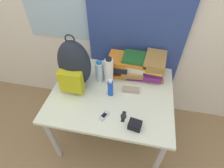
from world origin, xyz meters
TOP-DOWN VIEW (x-y plane):
  - wall_back at (-0.00, 0.96)m, footprint 6.00×0.06m
  - curtain_blue at (0.14, 0.91)m, footprint 0.92×0.04m
  - desk at (0.00, 0.44)m, footprint 1.08×0.88m
  - backpack at (-0.34, 0.47)m, footprint 0.29×0.27m
  - book_stack_left at (0.00, 0.73)m, footprint 0.22×0.27m
  - book_stack_center at (0.15, 0.73)m, footprint 0.24×0.27m
  - book_stack_right at (0.35, 0.73)m, footprint 0.22×0.30m
  - water_bottle at (-0.15, 0.57)m, footprint 0.07×0.07m
  - sports_bottle at (-0.05, 0.56)m, footprint 0.08×0.08m
  - sunscreen_bottle at (-0.01, 0.41)m, footprint 0.05×0.05m
  - cell_phone at (-0.01, 0.17)m, footprint 0.08×0.11m
  - sunglasses_case at (0.17, 0.48)m, footprint 0.15×0.07m
  - camera_pouch at (0.24, 0.12)m, footprint 0.11×0.09m
  - wristwatch at (0.14, 0.19)m, footprint 0.05×0.10m

SIDE VIEW (x-z plane):
  - desk at x=0.00m, z-range 0.27..0.97m
  - wristwatch at x=0.14m, z-range 0.70..0.71m
  - cell_phone at x=-0.01m, z-range 0.70..0.72m
  - sunglasses_case at x=0.17m, z-range 0.70..0.74m
  - camera_pouch at x=0.24m, z-range 0.70..0.76m
  - sunscreen_bottle at x=-0.01m, z-range 0.70..0.87m
  - book_stack_left at x=0.00m, z-range 0.70..0.88m
  - book_stack_center at x=0.15m, z-range 0.70..0.91m
  - water_bottle at x=-0.15m, z-range 0.70..0.92m
  - book_stack_right at x=0.35m, z-range 0.71..0.94m
  - sports_bottle at x=-0.05m, z-range 0.70..0.98m
  - backpack at x=-0.34m, z-range 0.67..1.18m
  - curtain_blue at x=0.14m, z-range 0.00..2.50m
  - wall_back at x=0.00m, z-range 0.00..2.50m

